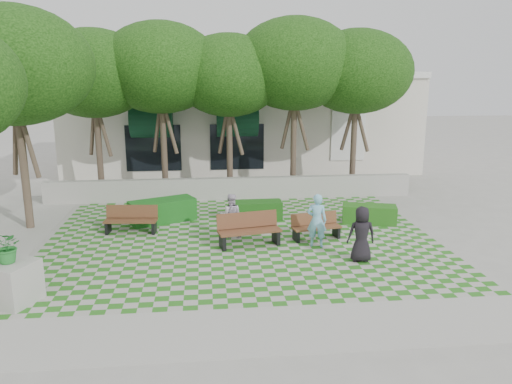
{
  "coord_description": "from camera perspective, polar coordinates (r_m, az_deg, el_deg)",
  "views": [
    {
      "loc": [
        -1.13,
        -13.8,
        5.06
      ],
      "look_at": [
        0.5,
        1.5,
        1.4
      ],
      "focal_mm": 35.0,
      "sensor_mm": 36.0,
      "label": 1
    }
  ],
  "objects": [
    {
      "name": "hedge_east",
      "position": [
        17.71,
        12.81,
        -2.49
      ],
      "size": [
        1.95,
        1.18,
        0.64
      ],
      "primitive_type": "cube",
      "rotation": [
        0.0,
        0.0,
        -0.27
      ],
      "color": "#1E5316",
      "rests_on": "ground"
    },
    {
      "name": "hedge_midleft",
      "position": [
        17.74,
        -10.64,
        -2.12
      ],
      "size": [
        2.41,
        1.74,
        0.78
      ],
      "primitive_type": "cube",
      "rotation": [
        0.0,
        0.0,
        0.43
      ],
      "color": "#155119",
      "rests_on": "ground"
    },
    {
      "name": "sidewalk_south",
      "position": [
        10.47,
        0.9,
        -15.49
      ],
      "size": [
        16.0,
        2.0,
        0.01
      ],
      "primitive_type": "cube",
      "color": "#9E9B93",
      "rests_on": "ground"
    },
    {
      "name": "bench_mid",
      "position": [
        15.03,
        -0.82,
        -4.38
      ],
      "size": [
        1.97,
        0.98,
        0.99
      ],
      "rotation": [
        0.0,
        0.0,
        0.19
      ],
      "color": "#56311D",
      "rests_on": "ground"
    },
    {
      "name": "bench_west",
      "position": [
        16.73,
        -14.07,
        -3.12
      ],
      "size": [
        1.73,
        0.72,
        0.88
      ],
      "rotation": [
        0.0,
        0.0,
        -0.1
      ],
      "color": "#52311C",
      "rests_on": "ground"
    },
    {
      "name": "sidewalk_west",
      "position": [
        16.78,
        -27.09,
        -5.68
      ],
      "size": [
        2.0,
        12.0,
        0.01
      ],
      "primitive_type": "cube",
      "color": "#9E9B93",
      "rests_on": "ground"
    },
    {
      "name": "person_dark",
      "position": [
        14.0,
        11.95,
        -4.73
      ],
      "size": [
        0.78,
        0.53,
        1.55
      ],
      "primitive_type": "imported",
      "rotation": [
        0.0,
        0.0,
        3.09
      ],
      "color": "black",
      "rests_on": "ground"
    },
    {
      "name": "person_blue",
      "position": [
        14.94,
        6.96,
        -3.24
      ],
      "size": [
        0.67,
        0.52,
        1.62
      ],
      "primitive_type": "imported",
      "rotation": [
        0.0,
        0.0,
        2.89
      ],
      "color": "#7DC4E5",
      "rests_on": "ground"
    },
    {
      "name": "hedge_midright",
      "position": [
        17.73,
        -0.07,
        -2.11
      ],
      "size": [
        1.87,
        0.78,
        0.65
      ],
      "primitive_type": "cube",
      "rotation": [
        0.0,
        0.0,
        0.02
      ],
      "color": "#164913",
      "rests_on": "ground"
    },
    {
      "name": "building",
      "position": [
        28.07,
        -1.85,
        8.18
      ],
      "size": [
        18.0,
        8.92,
        5.15
      ],
      "color": "beige",
      "rests_on": "ground"
    },
    {
      "name": "tree_row",
      "position": [
        19.77,
        -8.44,
        13.58
      ],
      "size": [
        17.7,
        13.4,
        7.41
      ],
      "color": "#47382B",
      "rests_on": "ground"
    },
    {
      "name": "bench_east",
      "position": [
        15.76,
        6.85,
        -3.95
      ],
      "size": [
        1.61,
        0.8,
        0.81
      ],
      "rotation": [
        0.0,
        0.0,
        0.2
      ],
      "color": "brown",
      "rests_on": "ground"
    },
    {
      "name": "lawn",
      "position": [
        15.68,
        -1.63,
        -5.43
      ],
      "size": [
        12.0,
        12.0,
        0.0
      ],
      "primitive_type": "plane",
      "color": "#2B721E",
      "rests_on": "ground"
    },
    {
      "name": "planter_front",
      "position": [
        12.57,
        -26.22,
        -8.39
      ],
      "size": [
        1.27,
        1.27,
        1.71
      ],
      "rotation": [
        0.0,
        0.0,
        -0.43
      ],
      "color": "#9E9B93",
      "rests_on": "ground"
    },
    {
      "name": "ground",
      "position": [
        14.75,
        -1.32,
        -6.7
      ],
      "size": [
        90.0,
        90.0,
        0.0
      ],
      "primitive_type": "plane",
      "color": "gray",
      "rests_on": "ground"
    },
    {
      "name": "retaining_wall",
      "position": [
        20.56,
        -2.77,
        0.41
      ],
      "size": [
        15.0,
        0.36,
        0.9
      ],
      "primitive_type": "cube",
      "color": "#9E9B93",
      "rests_on": "ground"
    },
    {
      "name": "person_white",
      "position": [
        15.73,
        -2.9,
        -2.71
      ],
      "size": [
        0.75,
        0.62,
        1.41
      ],
      "primitive_type": "imported",
      "rotation": [
        0.0,
        0.0,
        3.01
      ],
      "color": "silver",
      "rests_on": "ground"
    }
  ]
}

